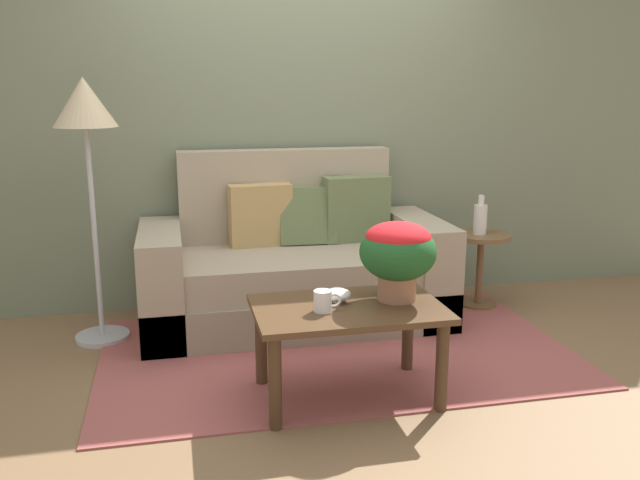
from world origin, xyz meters
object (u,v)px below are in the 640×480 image
coffee_table (348,322)px  floor_lamp (86,125)px  side_table (480,256)px  couch (295,270)px  snack_bowl (338,295)px  table_vase (480,218)px  potted_plant (398,251)px  coffee_mug (324,301)px

coffee_table → floor_lamp: bearing=139.7°
coffee_table → side_table: size_ratio=1.77×
coffee_table → side_table: 1.71m
side_table → floor_lamp: (-2.53, -0.08, 0.94)m
couch → snack_bowl: 1.11m
floor_lamp → snack_bowl: size_ratio=11.75×
couch → side_table: couch is taller
snack_bowl → table_vase: table_vase is taller
coffee_table → potted_plant: potted_plant is taller
floor_lamp → potted_plant: size_ratio=3.96×
side_table → coffee_table: bearing=-137.5°
floor_lamp → table_vase: size_ratio=5.81×
snack_bowl → table_vase: (1.28, 1.08, 0.12)m
side_table → potted_plant: size_ratio=1.32×
couch → floor_lamp: bearing=-175.7°
side_table → snack_bowl: bearing=-140.1°
coffee_table → floor_lamp: size_ratio=0.59×
coffee_mug → snack_bowl: bearing=51.0°
potted_plant → table_vase: 1.49m
side_table → potted_plant: potted_plant is taller
floor_lamp → potted_plant: 1.93m
couch → table_vase: size_ratio=7.18×
side_table → snack_bowl: snack_bowl is taller
couch → snack_bowl: bearing=-89.4°
coffee_mug → table_vase: table_vase is taller
couch → coffee_table: bearing=-87.7°
coffee_mug → floor_lamp: bearing=135.2°
side_table → floor_lamp: floor_lamp is taller
couch → snack_bowl: size_ratio=14.53×
potted_plant → snack_bowl: bearing=174.3°
coffee_mug → snack_bowl: coffee_mug is taller
couch → potted_plant: (0.31, -1.13, 0.39)m
side_table → floor_lamp: 2.70m
coffee_mug → coffee_table: bearing=20.7°
couch → side_table: size_ratio=3.72×
side_table → coffee_mug: bearing=-139.2°
potted_plant → coffee_table: bearing=-170.9°
floor_lamp → snack_bowl: floor_lamp is taller
couch → side_table: bearing=-0.8°
side_table → floor_lamp: size_ratio=0.33×
side_table → snack_bowl: (-1.29, -1.08, 0.15)m
snack_bowl → coffee_table: bearing=-63.5°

